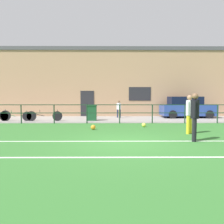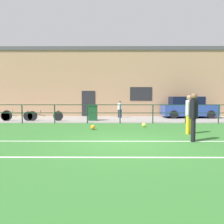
{
  "view_description": "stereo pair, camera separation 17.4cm",
  "coord_description": "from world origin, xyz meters",
  "px_view_note": "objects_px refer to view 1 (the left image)",
  "views": [
    {
      "loc": [
        -0.58,
        -8.17,
        1.62
      ],
      "look_at": [
        -0.48,
        4.22,
        0.81
      ],
      "focal_mm": 37.37,
      "sensor_mm": 36.0,
      "label": 1
    },
    {
      "loc": [
        -0.41,
        -8.17,
        1.62
      ],
      "look_at": [
        -0.48,
        4.22,
        0.81
      ],
      "focal_mm": 37.37,
      "sensor_mm": 36.0,
      "label": 2
    }
  ],
  "objects_px": {
    "player_striker": "(189,112)",
    "bicycle_parked_0": "(15,116)",
    "spectator_child": "(119,108)",
    "trash_bin_0": "(92,113)",
    "bicycle_parked_1": "(44,116)",
    "player_goalkeeper": "(195,114)",
    "parked_car_red": "(187,108)",
    "soccer_ball_match": "(93,127)",
    "soccer_ball_spare": "(144,125)"
  },
  "relations": [
    {
      "from": "player_striker",
      "to": "soccer_ball_spare",
      "type": "xyz_separation_m",
      "value": [
        -1.66,
        2.26,
        -0.85
      ]
    },
    {
      "from": "parked_car_red",
      "to": "trash_bin_0",
      "type": "distance_m",
      "value": 7.49
    },
    {
      "from": "trash_bin_0",
      "to": "parked_car_red",
      "type": "bearing_deg",
      "value": 17.77
    },
    {
      "from": "bicycle_parked_0",
      "to": "parked_car_red",
      "type": "bearing_deg",
      "value": 11.77
    },
    {
      "from": "bicycle_parked_1",
      "to": "trash_bin_0",
      "type": "xyz_separation_m",
      "value": [
        3.14,
        0.25,
        0.18
      ]
    },
    {
      "from": "trash_bin_0",
      "to": "player_striker",
      "type": "bearing_deg",
      "value": -49.73
    },
    {
      "from": "bicycle_parked_1",
      "to": "bicycle_parked_0",
      "type": "bearing_deg",
      "value": 180.0
    },
    {
      "from": "player_goalkeeper",
      "to": "player_striker",
      "type": "relative_size",
      "value": 1.03
    },
    {
      "from": "trash_bin_0",
      "to": "soccer_ball_spare",
      "type": "bearing_deg",
      "value": -47.23
    },
    {
      "from": "spectator_child",
      "to": "player_striker",
      "type": "bearing_deg",
      "value": 96.9
    },
    {
      "from": "soccer_ball_spare",
      "to": "trash_bin_0",
      "type": "bearing_deg",
      "value": 132.77
    },
    {
      "from": "bicycle_parked_0",
      "to": "trash_bin_0",
      "type": "distance_m",
      "value": 5.06
    },
    {
      "from": "spectator_child",
      "to": "parked_car_red",
      "type": "distance_m",
      "value": 5.25
    },
    {
      "from": "parked_car_red",
      "to": "trash_bin_0",
      "type": "relative_size",
      "value": 3.88
    },
    {
      "from": "soccer_ball_match",
      "to": "trash_bin_0",
      "type": "relative_size",
      "value": 0.23
    },
    {
      "from": "soccer_ball_spare",
      "to": "bicycle_parked_1",
      "type": "xyz_separation_m",
      "value": [
        -6.16,
        3.01,
        0.25
      ]
    },
    {
      "from": "spectator_child",
      "to": "trash_bin_0",
      "type": "height_order",
      "value": "spectator_child"
    },
    {
      "from": "player_goalkeeper",
      "to": "soccer_ball_spare",
      "type": "relative_size",
      "value": 7.82
    },
    {
      "from": "player_striker",
      "to": "trash_bin_0",
      "type": "distance_m",
      "value": 7.24
    },
    {
      "from": "spectator_child",
      "to": "trash_bin_0",
      "type": "bearing_deg",
      "value": 36.24
    },
    {
      "from": "soccer_ball_match",
      "to": "spectator_child",
      "type": "relative_size",
      "value": 0.18
    },
    {
      "from": "spectator_child",
      "to": "bicycle_parked_1",
      "type": "relative_size",
      "value": 0.55
    },
    {
      "from": "spectator_child",
      "to": "parked_car_red",
      "type": "height_order",
      "value": "parked_car_red"
    },
    {
      "from": "player_goalkeeper",
      "to": "trash_bin_0",
      "type": "relative_size",
      "value": 1.7
    },
    {
      "from": "soccer_ball_match",
      "to": "spectator_child",
      "type": "height_order",
      "value": "spectator_child"
    },
    {
      "from": "parked_car_red",
      "to": "bicycle_parked_1",
      "type": "distance_m",
      "value": 10.58
    },
    {
      "from": "player_goalkeeper",
      "to": "soccer_ball_spare",
      "type": "xyz_separation_m",
      "value": [
        -1.27,
        3.95,
        -0.88
      ]
    },
    {
      "from": "soccer_ball_spare",
      "to": "trash_bin_0",
      "type": "distance_m",
      "value": 4.46
    },
    {
      "from": "soccer_ball_spare",
      "to": "bicycle_parked_0",
      "type": "xyz_separation_m",
      "value": [
        -8.06,
        3.01,
        0.23
      ]
    },
    {
      "from": "soccer_ball_match",
      "to": "parked_car_red",
      "type": "height_order",
      "value": "parked_car_red"
    },
    {
      "from": "player_goalkeeper",
      "to": "soccer_ball_match",
      "type": "height_order",
      "value": "player_goalkeeper"
    },
    {
      "from": "soccer_ball_spare",
      "to": "trash_bin_0",
      "type": "height_order",
      "value": "trash_bin_0"
    },
    {
      "from": "player_goalkeeper",
      "to": "trash_bin_0",
      "type": "bearing_deg",
      "value": -127.42
    },
    {
      "from": "soccer_ball_match",
      "to": "bicycle_parked_0",
      "type": "height_order",
      "value": "bicycle_parked_0"
    },
    {
      "from": "player_striker",
      "to": "spectator_child",
      "type": "xyz_separation_m",
      "value": [
        -2.8,
        7.7,
        -0.2
      ]
    },
    {
      "from": "player_goalkeeper",
      "to": "soccer_ball_match",
      "type": "relative_size",
      "value": 7.39
    },
    {
      "from": "soccer_ball_match",
      "to": "parked_car_red",
      "type": "bearing_deg",
      "value": 43.93
    },
    {
      "from": "spectator_child",
      "to": "bicycle_parked_1",
      "type": "bearing_deg",
      "value": 12.85
    },
    {
      "from": "soccer_ball_match",
      "to": "player_striker",
      "type": "bearing_deg",
      "value": -16.83
    },
    {
      "from": "soccer_ball_spare",
      "to": "spectator_child",
      "type": "xyz_separation_m",
      "value": [
        -1.14,
        5.44,
        0.65
      ]
    },
    {
      "from": "player_goalkeeper",
      "to": "parked_car_red",
      "type": "relative_size",
      "value": 0.44
    },
    {
      "from": "soccer_ball_match",
      "to": "trash_bin_0",
      "type": "bearing_deg",
      "value": 95.1
    },
    {
      "from": "soccer_ball_match",
      "to": "bicycle_parked_1",
      "type": "height_order",
      "value": "bicycle_parked_1"
    },
    {
      "from": "soccer_ball_match",
      "to": "parked_car_red",
      "type": "distance_m",
      "value": 9.4
    },
    {
      "from": "soccer_ball_spare",
      "to": "parked_car_red",
      "type": "distance_m",
      "value": 6.93
    },
    {
      "from": "soccer_ball_match",
      "to": "bicycle_parked_0",
      "type": "xyz_separation_m",
      "value": [
        -5.42,
        3.96,
        0.23
      ]
    },
    {
      "from": "player_striker",
      "to": "bicycle_parked_0",
      "type": "bearing_deg",
      "value": 101.24
    },
    {
      "from": "bicycle_parked_0",
      "to": "player_striker",
      "type": "bearing_deg",
      "value": -28.44
    },
    {
      "from": "bicycle_parked_0",
      "to": "bicycle_parked_1",
      "type": "xyz_separation_m",
      "value": [
        1.91,
        -0.0,
        0.01
      ]
    },
    {
      "from": "player_goalkeeper",
      "to": "trash_bin_0",
      "type": "height_order",
      "value": "player_goalkeeper"
    }
  ]
}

